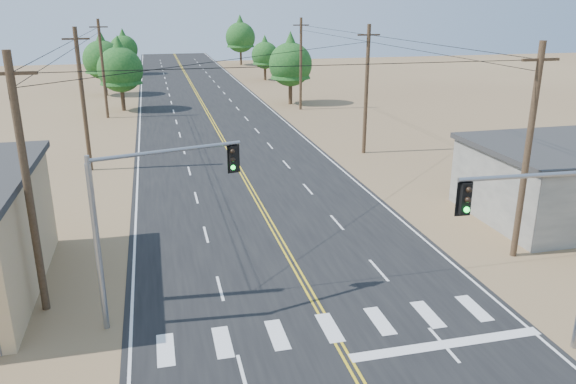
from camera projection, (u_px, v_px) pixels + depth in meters
name	position (u px, v px, depth m)	size (l,w,h in m)	color
road	(239.00, 168.00, 41.17)	(15.00, 200.00, 0.02)	black
utility_pole_left_near	(27.00, 186.00, 20.62)	(1.80, 0.30, 10.00)	#4C3826
utility_pole_left_mid	(83.00, 99.00, 39.03)	(1.80, 0.30, 10.00)	#4C3826
utility_pole_left_far	(103.00, 68.00, 57.45)	(1.80, 0.30, 10.00)	#4C3826
utility_pole_right_near	(528.00, 152.00, 25.30)	(1.80, 0.30, 10.00)	#4C3826
utility_pole_right_mid	(366.00, 89.00, 43.71)	(1.80, 0.30, 10.00)	#4C3826
utility_pole_right_far	(301.00, 63.00, 62.12)	(1.80, 0.30, 10.00)	#4C3826
signal_mast_left	(141.00, 207.00, 20.23)	(5.52, 1.60, 6.65)	gray
signal_mast_right	(556.00, 233.00, 18.08)	(5.15, 0.50, 6.65)	gray
tree_left_near	(120.00, 65.00, 61.49)	(4.93, 4.93, 8.22)	#3F2D1E
tree_left_mid	(102.00, 56.00, 71.79)	(4.96, 4.96, 8.26)	#3F2D1E
tree_left_far	(123.00, 46.00, 93.31)	(4.54, 4.54, 7.57)	#3F2D1E
tree_right_near	(290.00, 60.00, 65.50)	(5.07, 5.07, 8.44)	#3F2D1E
tree_right_mid	(265.00, 52.00, 86.64)	(4.13, 4.13, 6.89)	#3F2D1E
tree_right_far	(240.00, 34.00, 107.25)	(5.67, 5.67, 9.45)	#3F2D1E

